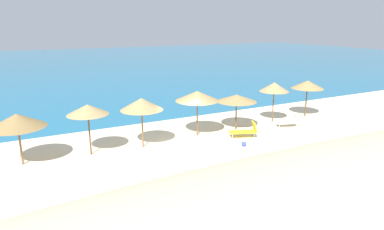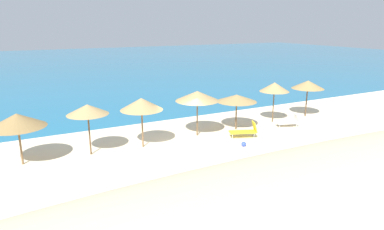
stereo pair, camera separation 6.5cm
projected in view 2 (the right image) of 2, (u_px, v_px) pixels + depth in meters
The scene contains 13 objects.
ground_plane at pixel (188, 149), 18.73m from camera, with size 160.00×160.00×0.00m, color beige.
sea_water at pixel (69, 65), 57.14m from camera, with size 160.00×77.80×0.01m, color #1E6B93.
dune_ridge at pixel (328, 184), 12.40m from camera, with size 36.33×5.75×1.99m, color beige.
beach_umbrella_1 at pixel (17, 120), 16.09m from camera, with size 2.65×2.65×2.58m.
beach_umbrella_2 at pixel (87, 110), 17.30m from camera, with size 2.13×2.13×2.71m.
beach_umbrella_3 at pixel (141, 104), 18.39m from camera, with size 2.34×2.34×2.80m.
beach_umbrella_4 at pixel (197, 96), 20.33m from camera, with size 2.65×2.65×2.79m.
beach_umbrella_5 at pixel (237, 98), 21.67m from camera, with size 2.57×2.57×2.31m.
beach_umbrella_6 at pixel (274, 87), 23.19m from camera, with size 2.03×2.03×2.81m.
beach_umbrella_7 at pixel (308, 85), 24.72m from camera, with size 2.33×2.33×2.69m.
lounge_chair_0 at pixel (289, 121), 22.68m from camera, with size 1.61×1.00×0.88m.
lounge_chair_2 at pixel (245, 131), 20.48m from camera, with size 1.75×1.17×0.98m.
beach_ball at pixel (244, 144), 19.06m from camera, with size 0.28×0.28×0.28m, color blue.
Camera 2 is at (-7.89, -15.74, 6.68)m, focal length 31.70 mm.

